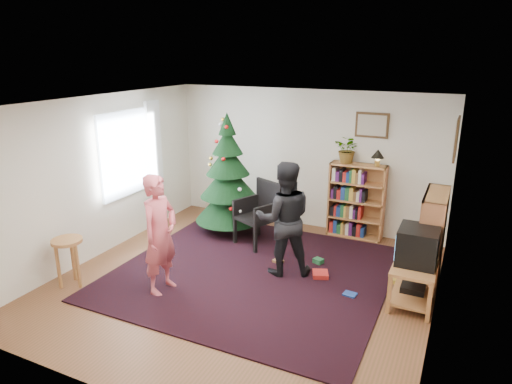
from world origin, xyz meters
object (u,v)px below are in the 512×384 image
at_px(christmas_tree, 228,184).
at_px(table_lamp, 378,155).
at_px(stool, 68,250).
at_px(potted_plant, 348,149).
at_px(picture_right, 457,139).
at_px(tv_stand, 414,278).
at_px(crt_tv, 418,246).
at_px(person_by_chair, 284,219).
at_px(picture_back, 372,125).
at_px(bookshelf_back, 356,200).
at_px(bookshelf_right, 432,237).
at_px(person_standing, 160,235).
at_px(armchair, 260,210).

relative_size(christmas_tree, table_lamp, 7.61).
bearing_deg(stool, potted_plant, 49.54).
height_order(picture_right, tv_stand, picture_right).
height_order(crt_tv, person_by_chair, person_by_chair).
bearing_deg(picture_back, christmas_tree, -158.43).
height_order(christmas_tree, tv_stand, christmas_tree).
bearing_deg(bookshelf_back, picture_back, 43.39).
bearing_deg(tv_stand, christmas_tree, 161.85).
bearing_deg(table_lamp, picture_right, -26.80).
height_order(stool, person_by_chair, person_by_chair).
relative_size(bookshelf_right, table_lamp, 4.61).
bearing_deg(crt_tv, table_lamp, 116.31).
height_order(crt_tv, stool, crt_tv).
relative_size(bookshelf_back, person_standing, 0.80).
bearing_deg(crt_tv, person_standing, -159.33).
bearing_deg(bookshelf_back, crt_tv, -56.68).
bearing_deg(christmas_tree, picture_right, 2.61).
height_order(bookshelf_right, person_standing, person_standing).
bearing_deg(table_lamp, bookshelf_back, -180.00).
xyz_separation_m(bookshelf_right, tv_stand, (-0.12, -0.67, -0.34)).
bearing_deg(tv_stand, table_lamp, 116.38).
xyz_separation_m(tv_stand, potted_plant, (-1.41, 1.84, 1.21)).
xyz_separation_m(stool, table_lamp, (3.43, 3.44, 0.96)).
bearing_deg(table_lamp, christmas_tree, -162.61).
xyz_separation_m(tv_stand, crt_tv, (-0.00, -0.00, 0.45)).
bearing_deg(person_by_chair, picture_right, -175.95).
distance_m(christmas_tree, potted_plant, 2.15).
height_order(bookshelf_back, person_by_chair, person_by_chair).
xyz_separation_m(bookshelf_right, table_lamp, (-1.03, 1.17, 0.83)).
xyz_separation_m(picture_right, tv_stand, (-0.26, -1.25, -1.62)).
height_order(bookshelf_right, person_by_chair, person_by_chair).
relative_size(stool, person_standing, 0.42).
distance_m(picture_right, stool, 5.59).
height_order(bookshelf_back, armchair, bookshelf_back).
distance_m(armchair, person_standing, 2.13).
bearing_deg(table_lamp, picture_back, 139.34).
bearing_deg(tv_stand, potted_plant, 127.51).
bearing_deg(christmas_tree, bookshelf_right, -7.00).
distance_m(picture_back, bookshelf_right, 2.19).
relative_size(stool, person_by_chair, 0.41).
relative_size(christmas_tree, potted_plant, 4.55).
bearing_deg(christmas_tree, table_lamp, 17.39).
distance_m(picture_right, table_lamp, 1.39).
distance_m(picture_right, christmas_tree, 3.73).
bearing_deg(picture_back, bookshelf_back, -136.61).
distance_m(bookshelf_right, table_lamp, 1.77).
xyz_separation_m(christmas_tree, armchair, (0.71, -0.20, -0.32)).
height_order(christmas_tree, stool, christmas_tree).
height_order(christmas_tree, crt_tv, christmas_tree).
xyz_separation_m(picture_right, potted_plant, (-1.67, 0.59, -0.41)).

